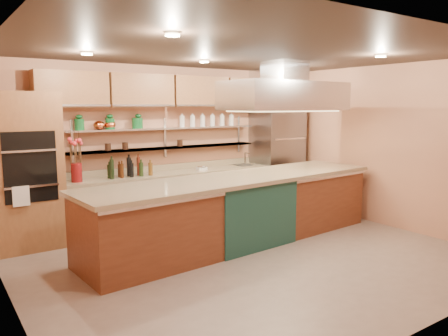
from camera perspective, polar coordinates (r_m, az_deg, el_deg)
floor at (r=6.25m, az=3.49°, el=-11.60°), size 6.00×5.00×0.02m
ceiling at (r=5.92m, az=3.74°, el=14.92°), size 6.00×5.00×0.02m
wall_back at (r=8.03m, az=-7.48°, el=3.08°), size 6.00×0.04×2.80m
wall_front at (r=4.27m, az=24.81°, el=-2.05°), size 6.00×0.04×2.80m
wall_left at (r=4.72m, az=-26.40°, el=-1.23°), size 0.04×5.00×2.80m
wall_right at (r=8.12m, az=20.54°, el=2.68°), size 0.04×5.00×2.80m
oven_stack at (r=6.97m, az=-24.40°, el=-0.42°), size 0.95×0.64×2.30m
refrigerator at (r=9.09m, az=6.93°, el=1.45°), size 0.95×0.72×2.10m
back_counter at (r=7.88m, az=-6.68°, el=-3.88°), size 3.84×0.64×0.93m
wall_shelf_lower at (r=7.90m, az=-7.36°, el=2.63°), size 3.60×0.26×0.03m
wall_shelf_upper at (r=7.87m, az=-7.41°, el=5.17°), size 3.60×0.26×0.03m
upper_cabinets at (r=7.84m, az=-7.00°, el=9.91°), size 4.60×0.36×0.55m
range_hood at (r=7.13m, az=7.87°, el=9.28°), size 2.00×1.00×0.45m
ceiling_downlights at (r=6.08m, az=2.53°, el=14.47°), size 4.00×2.80×0.02m
island at (r=6.75m, az=1.89°, el=-5.45°), size 4.98×1.41×1.03m
flower_vase at (r=7.11m, az=-18.70°, el=-0.56°), size 0.20×0.20×0.30m
oil_bottle_cluster at (r=7.40m, az=-12.11°, el=-0.14°), size 0.82×0.48×0.25m
kitchen_scale at (r=8.03m, az=-2.94°, el=0.10°), size 0.20×0.17×0.10m
bar_faucet at (r=8.71m, az=2.75°, el=1.19°), size 0.04×0.04×0.24m
copper_kettle at (r=7.39m, az=-16.00°, el=5.41°), size 0.18×0.18×0.14m
green_canister at (r=7.62m, az=-11.37°, el=5.76°), size 0.15×0.15×0.18m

